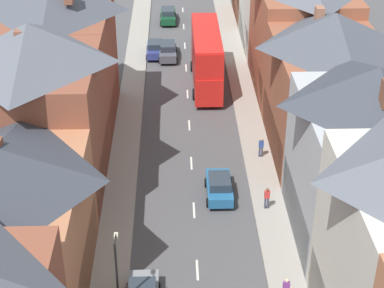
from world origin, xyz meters
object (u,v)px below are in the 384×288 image
Objects in this scene: car_mid_white at (155,49)px; street_lamp at (117,277)px; car_parked_right_a at (168,15)px; car_mid_black at (201,37)px; double_decker_bus_lead at (206,57)px; car_parked_left_a at (168,50)px; pedestrian_far_right at (261,146)px; pedestrian_far_left at (267,197)px; car_near_blue at (219,186)px.

car_mid_white is 0.70× the size of street_lamp.
street_lamp is (-2.45, -47.72, 2.40)m from car_parked_right_a.
car_mid_black is at bearing -63.46° from car_parked_right_a.
double_decker_bus_lead is 2.81× the size of car_mid_white.
street_lamp is at bearing -92.94° from car_parked_right_a.
car_parked_left_a is 1.41m from car_mid_white.
car_parked_left_a is 2.85× the size of pedestrian_far_right.
double_decker_bus_lead is at bearing 98.72° from pedestrian_far_left.
street_lamp is at bearing -101.37° from double_decker_bus_lead.
car_mid_black is (3.60, 3.81, -0.02)m from car_parked_left_a.
pedestrian_far_left is 1.00× the size of pedestrian_far_right.
car_parked_right_a is at bearing 95.70° from car_near_blue.
car_near_blue is 3.50m from pedestrian_far_left.
car_near_blue is 0.85× the size of car_parked_left_a.
street_lamp is (-6.04, -30.03, 0.43)m from double_decker_bus_lead.
car_mid_black is at bearing 90.00° from car_near_blue.
pedestrian_far_left is at bearing -28.69° from car_near_blue.
pedestrian_far_left is at bearing -79.98° from car_parked_right_a.
car_parked_left_a is at bearing 86.18° from street_lamp.
pedestrian_far_right reaches higher than car_near_blue.
double_decker_bus_lead is 6.71× the size of pedestrian_far_right.
car_mid_white is at bearing 106.30° from pedestrian_far_left.
car_parked_left_a is 1.02× the size of car_parked_right_a.
pedestrian_far_right is (7.09, -31.04, 0.19)m from car_parked_right_a.
street_lamp is (-6.05, -11.69, 2.42)m from car_near_blue.
street_lamp is at bearing -91.77° from car_mid_white.
car_parked_right_a is 47.85m from street_lamp.
pedestrian_far_left is 6.68m from pedestrian_far_right.
double_decker_bus_lead is 1.96× the size of street_lamp.
double_decker_bus_lead reaches higher than car_near_blue.
pedestrian_far_left and pedestrian_far_right have the same top height.
pedestrian_far_left reaches higher than car_near_blue.
double_decker_bus_lead is 6.71× the size of pedestrian_far_left.
pedestrian_far_left is at bearing -81.28° from double_decker_bus_lead.
street_lamp is (-9.54, -16.68, 2.21)m from pedestrian_far_right.
car_mid_white is (-1.30, 0.54, -0.03)m from car_parked_left_a.
car_near_blue is at bearing 151.31° from pedestrian_far_left.
car_near_blue is at bearing -90.00° from car_mid_black.
pedestrian_far_right is at bearing 86.31° from pedestrian_far_left.
car_parked_right_a is at bearing 100.02° from pedestrian_far_left.
pedestrian_far_left reaches higher than car_parked_left_a.
car_near_blue is 2.43× the size of pedestrian_far_left.
double_decker_bus_lead is 2.36× the size of car_parked_left_a.
car_parked_right_a is 8.06m from car_mid_black.
pedestrian_far_right is 19.34m from street_lamp.
car_near_blue is 0.98× the size of car_mid_black.
car_parked_right_a reaches higher than car_mid_black.
car_parked_left_a is 1.15× the size of car_mid_black.
pedestrian_far_right is at bearing -67.80° from car_mid_white.
pedestrian_far_left is at bearing -84.27° from car_mid_black.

